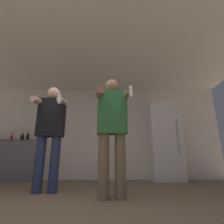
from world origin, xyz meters
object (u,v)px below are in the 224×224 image
Objects in this scene: person_woman_foreground at (112,127)px; person_man_side at (50,129)px; bottle_red_label at (22,138)px; bottle_green_wine at (12,138)px; bottle_short_whiskey at (28,138)px; refrigerator at (164,142)px.

person_man_side is at bearing 156.12° from person_woman_foreground.
bottle_red_label is 0.15× the size of person_woman_foreground.
bottle_green_wine is 3.54m from person_woman_foreground.
person_man_side is (1.26, -1.87, -0.13)m from bottle_short_whiskey.
person_man_side is (-0.99, 0.44, 0.05)m from person_woman_foreground.
refrigerator is at bearing -1.55° from bottle_short_whiskey.
bottle_green_wine is at bearing 139.26° from person_woman_foreground.
person_man_side is (1.40, -1.87, -0.11)m from bottle_red_label.
bottle_green_wine is at bearing 178.61° from refrigerator.
bottle_red_label is 3.33m from person_woman_foreground.
refrigerator is 7.86× the size of bottle_red_label.
bottle_short_whiskey is 0.16× the size of person_man_side.
person_woman_foreground is at bearing -45.65° from bottle_short_whiskey.
refrigerator is 7.70× the size of bottle_green_wine.
bottle_short_whiskey is at bearing 0.00° from bottle_red_label.
refrigerator is 3.72m from bottle_red_label.
bottle_short_whiskey is at bearing 0.00° from bottle_green_wine.
bottle_green_wine is 1.02× the size of bottle_red_label.
bottle_red_label is (-3.72, 0.10, 0.11)m from refrigerator.
bottle_short_whiskey is 3.23m from person_woman_foreground.
bottle_green_wine reaches higher than bottle_red_label.
bottle_short_whiskey is 2.26m from person_man_side.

